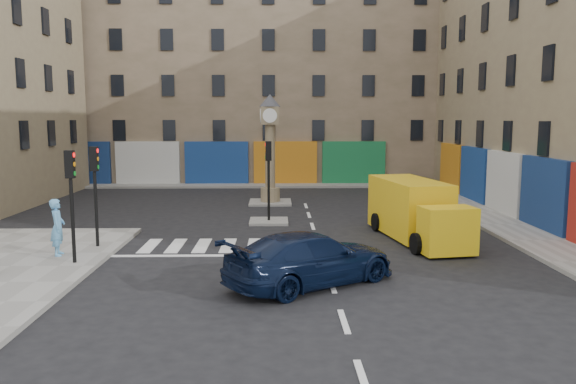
{
  "coord_description": "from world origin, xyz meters",
  "views": [
    {
      "loc": [
        -1.6,
        -17.99,
        4.88
      ],
      "look_at": [
        -1.18,
        3.82,
        2.0
      ],
      "focal_mm": 35.0,
      "sensor_mm": 36.0,
      "label": 1
    }
  ],
  "objects_px": {
    "navy_sedan": "(311,259)",
    "pedestrian_blue": "(58,227)",
    "yellow_van": "(415,211)",
    "clock_pillar": "(270,142)",
    "traffic_light_left_near": "(71,188)",
    "traffic_light_island": "(269,168)",
    "traffic_light_left_far": "(95,180)"
  },
  "relations": [
    {
      "from": "pedestrian_blue",
      "to": "traffic_light_left_near",
      "type": "bearing_deg",
      "value": -150.33
    },
    {
      "from": "pedestrian_blue",
      "to": "traffic_light_island",
      "type": "bearing_deg",
      "value": -58.58
    },
    {
      "from": "yellow_van",
      "to": "pedestrian_blue",
      "type": "xyz_separation_m",
      "value": [
        -13.17,
        -3.05,
        -0.03
      ]
    },
    {
      "from": "traffic_light_left_far",
      "to": "pedestrian_blue",
      "type": "relative_size",
      "value": 1.87
    },
    {
      "from": "traffic_light_left_near",
      "to": "traffic_light_island",
      "type": "distance_m",
      "value": 10.03
    },
    {
      "from": "navy_sedan",
      "to": "pedestrian_blue",
      "type": "distance_m",
      "value": 9.15
    },
    {
      "from": "traffic_light_left_far",
      "to": "navy_sedan",
      "type": "distance_m",
      "value": 9.1
    },
    {
      "from": "clock_pillar",
      "to": "yellow_van",
      "type": "distance_m",
      "value": 11.66
    },
    {
      "from": "traffic_light_left_near",
      "to": "clock_pillar",
      "type": "distance_m",
      "value": 15.19
    },
    {
      "from": "clock_pillar",
      "to": "navy_sedan",
      "type": "relative_size",
      "value": 1.13
    },
    {
      "from": "clock_pillar",
      "to": "navy_sedan",
      "type": "bearing_deg",
      "value": -85.04
    },
    {
      "from": "traffic_light_left_near",
      "to": "traffic_light_island",
      "type": "bearing_deg",
      "value": 51.07
    },
    {
      "from": "traffic_light_left_near",
      "to": "pedestrian_blue",
      "type": "xyz_separation_m",
      "value": [
        -0.9,
        1.02,
        -1.48
      ]
    },
    {
      "from": "traffic_light_left_near",
      "to": "navy_sedan",
      "type": "bearing_deg",
      "value": -15.47
    },
    {
      "from": "traffic_light_island",
      "to": "pedestrian_blue",
      "type": "distance_m",
      "value": 10.0
    },
    {
      "from": "traffic_light_left_far",
      "to": "traffic_light_island",
      "type": "distance_m",
      "value": 8.3
    },
    {
      "from": "clock_pillar",
      "to": "navy_sedan",
      "type": "distance_m",
      "value": 16.22
    },
    {
      "from": "navy_sedan",
      "to": "traffic_light_left_near",
      "type": "bearing_deg",
      "value": 40.15
    },
    {
      "from": "navy_sedan",
      "to": "pedestrian_blue",
      "type": "height_order",
      "value": "pedestrian_blue"
    },
    {
      "from": "yellow_van",
      "to": "traffic_light_left_far",
      "type": "bearing_deg",
      "value": 178.52
    },
    {
      "from": "clock_pillar",
      "to": "pedestrian_blue",
      "type": "relative_size",
      "value": 3.09
    },
    {
      "from": "traffic_light_left_near",
      "to": "pedestrian_blue",
      "type": "relative_size",
      "value": 1.87
    },
    {
      "from": "traffic_light_left_far",
      "to": "traffic_light_island",
      "type": "bearing_deg",
      "value": 40.6
    },
    {
      "from": "clock_pillar",
      "to": "pedestrian_blue",
      "type": "xyz_separation_m",
      "value": [
        -7.2,
        -12.78,
        -2.41
      ]
    },
    {
      "from": "traffic_light_left_near",
      "to": "traffic_light_left_far",
      "type": "distance_m",
      "value": 2.4
    },
    {
      "from": "traffic_light_island",
      "to": "pedestrian_blue",
      "type": "bearing_deg",
      "value": -136.72
    },
    {
      "from": "traffic_light_left_far",
      "to": "pedestrian_blue",
      "type": "distance_m",
      "value": 2.22
    },
    {
      "from": "pedestrian_blue",
      "to": "yellow_van",
      "type": "bearing_deg",
      "value": -88.82
    },
    {
      "from": "traffic_light_left_near",
      "to": "pedestrian_blue",
      "type": "bearing_deg",
      "value": 131.53
    },
    {
      "from": "traffic_light_island",
      "to": "navy_sedan",
      "type": "distance_m",
      "value": 10.18
    },
    {
      "from": "yellow_van",
      "to": "navy_sedan",
      "type": "bearing_deg",
      "value": -135.76
    },
    {
      "from": "traffic_light_island",
      "to": "navy_sedan",
      "type": "xyz_separation_m",
      "value": [
        1.38,
        -9.93,
        -1.81
      ]
    }
  ]
}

